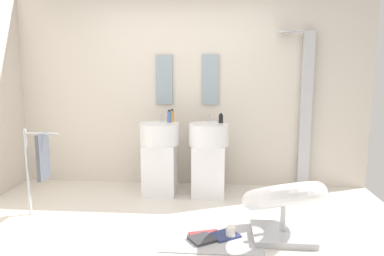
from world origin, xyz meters
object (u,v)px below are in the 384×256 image
(magazine_red, at_px, (205,235))
(soap_bottle_blue, at_px, (169,117))
(shower_column, at_px, (305,108))
(magazine_navy, at_px, (225,235))
(lounge_chair, at_px, (284,202))
(soap_bottle_amber, at_px, (172,116))
(pedestal_sink_left, at_px, (160,156))
(towel_rack, at_px, (41,159))
(pedestal_sink_right, at_px, (208,157))
(magazine_charcoal, at_px, (202,239))
(coffee_mug, at_px, (231,232))
(soap_bottle_black, at_px, (221,118))

(magazine_red, relative_size, soap_bottle_blue, 1.76)
(shower_column, height_order, magazine_red, shower_column)
(shower_column, bearing_deg, magazine_navy, -123.80)
(magazine_red, bearing_deg, magazine_navy, -18.32)
(shower_column, relative_size, lounge_chair, 2.02)
(shower_column, height_order, soap_bottle_amber, shower_column)
(pedestal_sink_left, height_order, magazine_red, pedestal_sink_left)
(soap_bottle_amber, xyz_separation_m, soap_bottle_blue, (-0.04, -0.01, -0.00))
(pedestal_sink_left, height_order, towel_rack, pedestal_sink_left)
(magazine_red, xyz_separation_m, soap_bottle_amber, (-0.48, 1.27, 0.96))
(soap_bottle_amber, bearing_deg, shower_column, 9.11)
(pedestal_sink_left, distance_m, towel_rack, 1.40)
(pedestal_sink_right, bearing_deg, magazine_navy, -80.38)
(magazine_red, height_order, magazine_charcoal, magazine_charcoal)
(magazine_navy, relative_size, coffee_mug, 2.33)
(magazine_charcoal, bearing_deg, pedestal_sink_left, 81.14)
(magazine_charcoal, xyz_separation_m, soap_bottle_black, (0.16, 1.37, 0.94))
(lounge_chair, relative_size, magazine_navy, 4.08)
(shower_column, distance_m, soap_bottle_amber, 1.72)
(magazine_red, height_order, magazine_navy, same)
(magazine_red, distance_m, coffee_mug, 0.25)
(pedestal_sink_left, distance_m, magazine_navy, 1.50)
(pedestal_sink_right, distance_m, magazine_navy, 1.28)
(pedestal_sink_right, distance_m, soap_bottle_amber, 0.68)
(lounge_chair, xyz_separation_m, magazine_charcoal, (-0.75, -0.16, -0.33))
(shower_column, relative_size, coffee_mug, 19.21)
(towel_rack, xyz_separation_m, soap_bottle_blue, (1.26, 0.88, 0.35))
(lounge_chair, bearing_deg, shower_column, 71.81)
(pedestal_sink_left, bearing_deg, magazine_charcoal, -64.64)
(coffee_mug, bearing_deg, magazine_charcoal, -162.83)
(magazine_charcoal, distance_m, soap_bottle_amber, 1.73)
(lounge_chair, relative_size, magazine_red, 3.58)
(coffee_mug, height_order, soap_bottle_black, soap_bottle_black)
(coffee_mug, bearing_deg, pedestal_sink_right, 101.95)
(magazine_charcoal, relative_size, soap_bottle_amber, 1.25)
(towel_rack, xyz_separation_m, magazine_charcoal, (1.75, -0.48, -0.61))
(pedestal_sink_left, height_order, pedestal_sink_right, same)
(towel_rack, distance_m, magazine_red, 1.91)
(magazine_charcoal, bearing_deg, lounge_chair, -22.53)
(pedestal_sink_left, relative_size, soap_bottle_amber, 5.98)
(pedestal_sink_right, xyz_separation_m, soap_bottle_black, (0.15, 0.10, 0.47))
(magazine_red, distance_m, soap_bottle_blue, 1.66)
(magazine_navy, bearing_deg, soap_bottle_black, 59.17)
(magazine_charcoal, height_order, soap_bottle_black, soap_bottle_black)
(lounge_chair, xyz_separation_m, soap_bottle_amber, (-1.21, 1.22, 0.64))
(lounge_chair, bearing_deg, soap_bottle_amber, 134.77)
(magazine_red, relative_size, magazine_charcoal, 1.34)
(soap_bottle_blue, bearing_deg, soap_bottle_black, 1.53)
(coffee_mug, distance_m, soap_bottle_amber, 1.74)
(lounge_chair, bearing_deg, magazine_red, -175.73)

